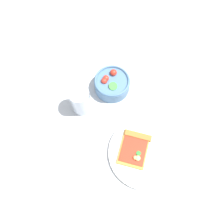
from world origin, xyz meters
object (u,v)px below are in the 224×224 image
(salad_bowl, at_px, (112,84))
(soda_glass, at_px, (81,101))
(plate, at_px, (144,153))
(pizza_slice_main, at_px, (135,148))

(salad_bowl, relative_size, soda_glass, 1.11)
(plate, relative_size, pizza_slice_main, 1.62)
(soda_glass, bearing_deg, salad_bowl, 84.41)
(pizza_slice_main, height_order, salad_bowl, salad_bowl)
(soda_glass, bearing_deg, plate, 8.95)
(salad_bowl, bearing_deg, plate, -19.44)
(salad_bowl, bearing_deg, soda_glass, -95.59)
(plate, bearing_deg, soda_glass, -171.05)
(soda_glass, bearing_deg, pizza_slice_main, 7.51)
(plate, xyz_separation_m, salad_bowl, (-0.27, 0.09, 0.02))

